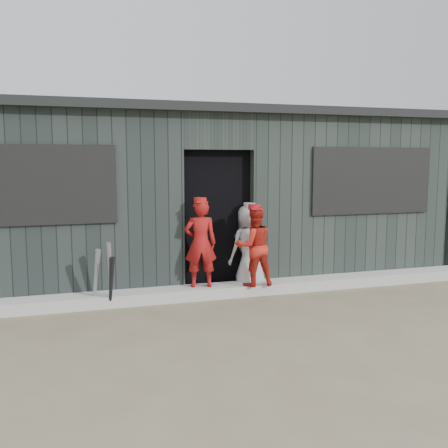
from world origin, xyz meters
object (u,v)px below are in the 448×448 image
object	(u,v)px
bat_mid	(110,275)
bat_right	(111,283)
bat_left	(96,279)
dugout	(194,195)
player_red_left	(200,243)
player_red_right	(254,246)
player_grey_back	(249,248)

from	to	relation	value
bat_mid	bat_right	bearing A→B (deg)	-88.67
bat_left	dugout	xyz separation A→B (m)	(1.71, 1.82, 0.90)
player_red_left	player_red_right	xyz separation A→B (m)	(0.71, -0.15, -0.05)
player_red_left	player_red_right	distance (m)	0.73
bat_mid	player_red_right	bearing A→B (deg)	0.29
player_red_right	dugout	world-z (taller)	dugout
player_red_left	player_grey_back	size ratio (longest dim) A/B	0.96
player_red_right	player_grey_back	distance (m)	0.34
bat_right	dugout	distance (m)	2.64
bat_left	dugout	distance (m)	2.65
bat_left	bat_mid	world-z (taller)	bat_mid
bat_left	dugout	world-z (taller)	dugout
dugout	bat_left	bearing A→B (deg)	-133.15
player_grey_back	player_red_left	bearing A→B (deg)	-2.29
bat_left	bat_right	distance (m)	0.22
bat_mid	dugout	world-z (taller)	dugout
bat_left	bat_mid	bearing A→B (deg)	-1.10
player_red_left	bat_mid	bearing A→B (deg)	16.62
player_red_left	dugout	bearing A→B (deg)	-91.55
bat_left	player_grey_back	size ratio (longest dim) A/B	0.65
bat_mid	player_red_left	size ratio (longest dim) A/B	0.72
bat_right	player_grey_back	size ratio (longest dim) A/B	0.59
bat_mid	player_red_right	world-z (taller)	player_red_right
bat_left	player_red_right	distance (m)	2.12
bat_left	player_red_right	xyz separation A→B (m)	(2.10, 0.01, 0.30)
bat_mid	dugout	xyz separation A→B (m)	(1.53, 1.82, 0.86)
bat_right	bat_mid	bearing A→B (deg)	91.33
player_grey_back	dugout	size ratio (longest dim) A/B	0.15
player_red_left	dugout	world-z (taller)	dugout
player_grey_back	dugout	world-z (taller)	dugout
player_red_left	player_grey_back	bearing A→B (deg)	-157.14
bat_left	bat_right	world-z (taller)	bat_left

